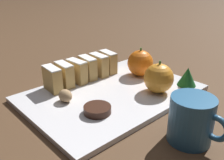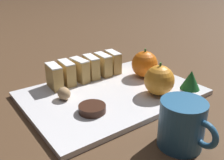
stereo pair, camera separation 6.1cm
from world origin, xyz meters
The scene contains 14 objects.
ground_plane centered at (0.00, 0.00, 0.00)m, with size 6.00×6.00×0.00m, color #513823.
serving_platter centered at (0.00, 0.00, 0.01)m, with size 0.29×0.42×0.01m.
stollen_slice_front centered at (-0.10, -0.10, 0.04)m, with size 0.06×0.03×0.06m.
stollen_slice_second centered at (-0.11, -0.07, 0.04)m, with size 0.06×0.03×0.06m.
stollen_slice_third centered at (-0.10, -0.03, 0.04)m, with size 0.06×0.03×0.06m.
stollen_slice_fourth centered at (-0.11, 0.01, 0.04)m, with size 0.06×0.03×0.06m.
stollen_slice_fifth centered at (-0.10, 0.04, 0.04)m, with size 0.06×0.03×0.06m.
stollen_slice_sixth centered at (-0.11, 0.08, 0.04)m, with size 0.06×0.03×0.06m.
orange_near centered at (0.08, 0.08, 0.05)m, with size 0.07×0.07×0.08m.
orange_far centered at (-0.02, 0.13, 0.05)m, with size 0.07×0.07×0.08m.
walnut centered at (-0.03, -0.11, 0.03)m, with size 0.04×0.03×0.03m.
chocolate_cookie centered at (0.06, -0.09, 0.02)m, with size 0.06×0.06×0.02m.
evergreen_sprig centered at (0.10, 0.17, 0.04)m, with size 0.05×0.05×0.05m.
coffee_mug centered at (0.23, -0.02, 0.04)m, with size 0.11×0.08×0.09m.
Camera 2 is at (0.45, -0.33, 0.28)m, focal length 40.00 mm.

